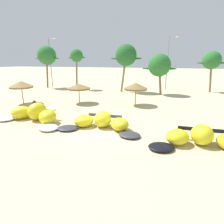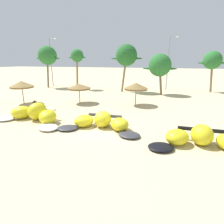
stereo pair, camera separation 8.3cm
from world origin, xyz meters
name	(u,v)px [view 1 (the left image)]	position (x,y,z in m)	size (l,w,h in m)	color
ground_plane	(103,129)	(0.00, 0.00, 0.00)	(260.00, 260.00, 0.00)	beige
kite_left	(34,114)	(-7.13, 0.21, 0.66)	(8.01, 4.31, 1.73)	white
kite_left_of_center	(101,122)	(-0.17, 0.15, 0.55)	(7.55, 3.44, 1.42)	#333338
kite_center	(203,139)	(7.65, -1.23, 0.55)	(7.54, 3.46, 1.45)	black
beach_umbrella_near_van	(21,84)	(-13.65, 6.08, 2.61)	(3.15, 3.15, 3.07)	brown
beach_umbrella_middle	(79,87)	(-6.37, 8.50, 2.28)	(3.16, 3.16, 2.64)	brown
beach_umbrella_near_palms	(136,86)	(1.22, 9.48, 2.49)	(3.09, 3.09, 2.94)	brown
person_near_kites	(35,107)	(-8.63, 2.24, 0.82)	(0.36, 0.24, 1.62)	#383842
palm_leftmost	(47,56)	(-19.19, 20.13, 6.61)	(5.75, 3.83, 8.59)	brown
palm_left	(77,57)	(-12.35, 20.04, 6.41)	(3.73, 2.49, 7.84)	#7F6647
palm_left_of_gap	(126,56)	(-2.35, 19.57, 6.53)	(5.73, 3.82, 8.50)	#7F6647
palm_center_left	(159,65)	(3.63, 18.46, 4.88)	(5.62, 3.75, 6.80)	brown
palm_center_right	(212,61)	(12.44, 23.72, 5.65)	(4.82, 3.21, 7.34)	#7F6647
lamppost_west	(51,61)	(-19.55, 21.96, 5.65)	(1.76, 0.24, 10.21)	gray
lamppost_west_center	(168,61)	(4.97, 24.05, 5.54)	(1.70, 0.24, 10.00)	gray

